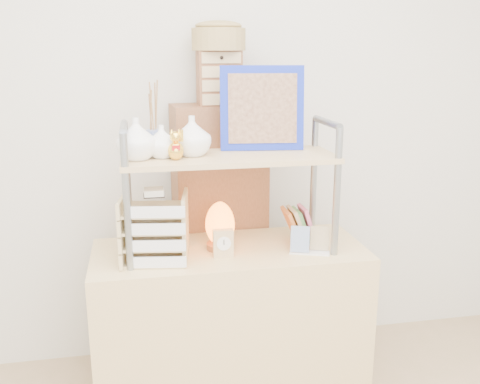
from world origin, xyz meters
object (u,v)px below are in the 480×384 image
object	(u,v)px
desk	(230,325)
letter_tray	(155,232)
cabinet	(220,237)
salt_lamp	(220,225)

from	to	relation	value
desk	letter_tray	xyz separation A→B (m)	(-0.32, -0.07, 0.50)
desk	cabinet	distance (m)	0.48
desk	letter_tray	world-z (taller)	letter_tray
cabinet	letter_tray	bearing A→B (deg)	-131.84
cabinet	salt_lamp	xyz separation A→B (m)	(-0.05, -0.36, 0.18)
desk	salt_lamp	world-z (taller)	salt_lamp
cabinet	letter_tray	xyz separation A→B (m)	(-0.34, -0.44, 0.20)
letter_tray	salt_lamp	bearing A→B (deg)	15.26
desk	salt_lamp	distance (m)	0.49
cabinet	letter_tray	distance (m)	0.59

